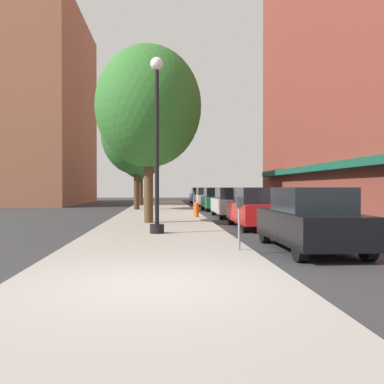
{
  "coord_description": "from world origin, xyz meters",
  "views": [
    {
      "loc": [
        0.18,
        -6.65,
        1.65
      ],
      "look_at": [
        2.22,
        22.4,
        1.35
      ],
      "focal_mm": 39.09,
      "sensor_mm": 36.0,
      "label": 1
    }
  ],
  "objects_px": {
    "parking_meter_near": "(194,199)",
    "car_silver": "(231,203)",
    "tree_near": "(137,134)",
    "fire_hydrant": "(196,209)",
    "car_white": "(206,197)",
    "tree_mid": "(141,153)",
    "car_green": "(216,199)",
    "car_black": "(310,220)",
    "car_red": "(257,208)",
    "car_blue": "(200,196)",
    "parking_meter_far": "(239,216)",
    "tree_far": "(148,107)",
    "lamppost": "(157,141)"
  },
  "relations": [
    {
      "from": "car_red",
      "to": "car_white",
      "type": "height_order",
      "value": "same"
    },
    {
      "from": "car_blue",
      "to": "car_green",
      "type": "bearing_deg",
      "value": -88.82
    },
    {
      "from": "tree_near",
      "to": "tree_mid",
      "type": "xyz_separation_m",
      "value": [
        -0.08,
        6.98,
        -0.76
      ]
    },
    {
      "from": "lamppost",
      "to": "parking_meter_far",
      "type": "distance_m",
      "value": 4.98
    },
    {
      "from": "tree_far",
      "to": "tree_mid",
      "type": "bearing_deg",
      "value": 94.08
    },
    {
      "from": "fire_hydrant",
      "to": "car_blue",
      "type": "bearing_deg",
      "value": 84.47
    },
    {
      "from": "fire_hydrant",
      "to": "tree_mid",
      "type": "xyz_separation_m",
      "value": [
        -3.66,
        14.87,
        4.11
      ]
    },
    {
      "from": "car_red",
      "to": "car_white",
      "type": "relative_size",
      "value": 1.0
    },
    {
      "from": "parking_meter_far",
      "to": "tree_mid",
      "type": "bearing_deg",
      "value": 98.16
    },
    {
      "from": "car_silver",
      "to": "parking_meter_near",
      "type": "bearing_deg",
      "value": 134.49
    },
    {
      "from": "parking_meter_near",
      "to": "car_blue",
      "type": "relative_size",
      "value": 0.3
    },
    {
      "from": "parking_meter_near",
      "to": "car_white",
      "type": "relative_size",
      "value": 0.3
    },
    {
      "from": "fire_hydrant",
      "to": "car_silver",
      "type": "relative_size",
      "value": 0.18
    },
    {
      "from": "lamppost",
      "to": "car_white",
      "type": "height_order",
      "value": "lamppost"
    },
    {
      "from": "parking_meter_near",
      "to": "car_silver",
      "type": "relative_size",
      "value": 0.3
    },
    {
      "from": "tree_near",
      "to": "lamppost",
      "type": "bearing_deg",
      "value": -83.97
    },
    {
      "from": "fire_hydrant",
      "to": "car_green",
      "type": "distance_m",
      "value": 8.48
    },
    {
      "from": "car_silver",
      "to": "fire_hydrant",
      "type": "bearing_deg",
      "value": -144.56
    },
    {
      "from": "tree_near",
      "to": "car_silver",
      "type": "xyz_separation_m",
      "value": [
        5.65,
        -6.38,
        -4.58
      ]
    },
    {
      "from": "fire_hydrant",
      "to": "car_silver",
      "type": "distance_m",
      "value": 2.58
    },
    {
      "from": "tree_mid",
      "to": "fire_hydrant",
      "type": "bearing_deg",
      "value": -76.15
    },
    {
      "from": "parking_meter_far",
      "to": "tree_far",
      "type": "xyz_separation_m",
      "value": [
        -2.49,
        8.27,
        4.24
      ]
    },
    {
      "from": "parking_meter_far",
      "to": "tree_far",
      "type": "relative_size",
      "value": 0.17
    },
    {
      "from": "car_white",
      "to": "tree_mid",
      "type": "bearing_deg",
      "value": -177.51
    },
    {
      "from": "parking_meter_near",
      "to": "car_green",
      "type": "relative_size",
      "value": 0.3
    },
    {
      "from": "parking_meter_near",
      "to": "car_silver",
      "type": "height_order",
      "value": "car_silver"
    },
    {
      "from": "fire_hydrant",
      "to": "car_white",
      "type": "distance_m",
      "value": 15.26
    },
    {
      "from": "parking_meter_far",
      "to": "car_black",
      "type": "xyz_separation_m",
      "value": [
        1.95,
        0.49,
        -0.14
      ]
    },
    {
      "from": "tree_near",
      "to": "car_green",
      "type": "relative_size",
      "value": 1.89
    },
    {
      "from": "tree_near",
      "to": "car_black",
      "type": "bearing_deg",
      "value": -73.36
    },
    {
      "from": "parking_meter_near",
      "to": "car_silver",
      "type": "xyz_separation_m",
      "value": [
        1.95,
        -1.93,
        -0.14
      ]
    },
    {
      "from": "lamppost",
      "to": "car_blue",
      "type": "height_order",
      "value": "lamppost"
    },
    {
      "from": "lamppost",
      "to": "parking_meter_near",
      "type": "relative_size",
      "value": 4.5
    },
    {
      "from": "fire_hydrant",
      "to": "car_silver",
      "type": "bearing_deg",
      "value": 36.18
    },
    {
      "from": "parking_meter_near",
      "to": "tree_far",
      "type": "height_order",
      "value": "tree_far"
    },
    {
      "from": "tree_mid",
      "to": "car_blue",
      "type": "distance_m",
      "value": 9.46
    },
    {
      "from": "lamppost",
      "to": "tree_near",
      "type": "xyz_separation_m",
      "value": [
        -1.63,
        15.47,
        2.19
      ]
    },
    {
      "from": "parking_meter_near",
      "to": "tree_mid",
      "type": "distance_m",
      "value": 12.58
    },
    {
      "from": "car_blue",
      "to": "tree_far",
      "type": "bearing_deg",
      "value": -99.05
    },
    {
      "from": "lamppost",
      "to": "tree_mid",
      "type": "xyz_separation_m",
      "value": [
        -1.72,
        22.44,
        1.43
      ]
    },
    {
      "from": "car_white",
      "to": "car_blue",
      "type": "bearing_deg",
      "value": 89.98
    },
    {
      "from": "tree_mid",
      "to": "car_black",
      "type": "bearing_deg",
      "value": -77.51
    },
    {
      "from": "car_black",
      "to": "car_blue",
      "type": "distance_m",
      "value": 32.37
    },
    {
      "from": "tree_near",
      "to": "parking_meter_far",
      "type": "bearing_deg",
      "value": -79.21
    },
    {
      "from": "car_silver",
      "to": "car_red",
      "type": "bearing_deg",
      "value": -90.74
    },
    {
      "from": "car_green",
      "to": "car_black",
      "type": "bearing_deg",
      "value": -89.61
    },
    {
      "from": "parking_meter_near",
      "to": "fire_hydrant",
      "type": "bearing_deg",
      "value": -91.93
    },
    {
      "from": "tree_far",
      "to": "car_red",
      "type": "relative_size",
      "value": 1.8
    },
    {
      "from": "car_red",
      "to": "car_silver",
      "type": "xyz_separation_m",
      "value": [
        0.0,
        6.38,
        0.0
      ]
    },
    {
      "from": "lamppost",
      "to": "tree_far",
      "type": "relative_size",
      "value": 0.76
    }
  ]
}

